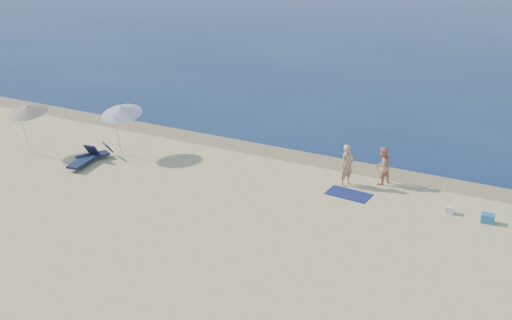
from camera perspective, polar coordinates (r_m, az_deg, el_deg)
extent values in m
cube|color=#847254|center=(29.26, 4.09, 0.30)|extent=(240.00, 1.60, 0.00)
imported|color=tan|center=(26.34, 8.11, -0.46)|extent=(0.66, 0.76, 1.75)
imported|color=tan|center=(26.72, 11.14, -0.49)|extent=(0.90, 0.97, 1.61)
cube|color=#0F194F|center=(25.86, 8.22, -3.02)|extent=(1.80, 1.10, 0.03)
cube|color=silver|center=(25.18, 16.83, -4.27)|extent=(0.32, 0.28, 0.27)
cube|color=#2063B1|center=(24.92, 19.91, -4.90)|extent=(0.50, 0.37, 0.34)
cylinder|color=silver|center=(29.52, -12.19, 2.18)|extent=(0.08, 0.45, 2.13)
cone|color=white|center=(29.47, -11.88, 4.33)|extent=(2.03, 2.05, 0.68)
sphere|color=silver|center=(29.42, -11.91, 4.67)|extent=(0.06, 0.06, 0.06)
cylinder|color=silver|center=(30.94, -19.85, 2.26)|extent=(0.07, 0.40, 2.13)
cone|color=#C2B49F|center=(30.83, -19.65, 4.29)|extent=(1.94, 1.97, 0.63)
sphere|color=silver|center=(30.78, -19.70, 4.62)|extent=(0.06, 0.06, 0.06)
cube|color=#141C37|center=(29.08, -15.22, -0.15)|extent=(0.74, 1.61, 0.10)
cube|color=#141C37|center=(29.55, -14.43, 0.92)|extent=(0.61, 0.44, 0.50)
cylinder|color=#A5A5AD|center=(29.00, -14.82, -0.42)|extent=(0.03, 0.03, 0.23)
cube|color=#161B3E|center=(29.66, -14.30, 0.38)|extent=(1.19, 1.51, 0.10)
cube|color=#161B3E|center=(29.77, -13.05, 1.15)|extent=(0.63, 0.57, 0.47)
cylinder|color=#A5A5AD|center=(29.51, -14.14, 0.06)|extent=(0.03, 0.03, 0.21)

